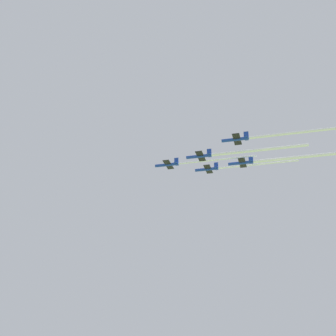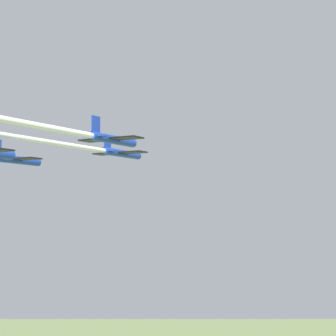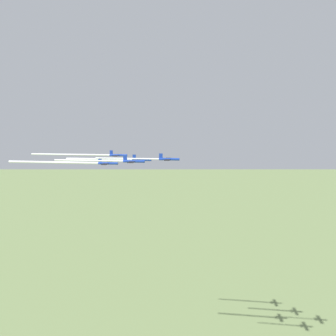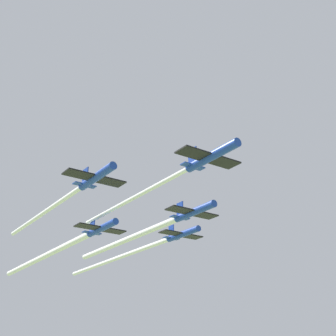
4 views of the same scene
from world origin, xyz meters
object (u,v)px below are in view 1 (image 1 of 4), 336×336
at_px(jet_0, 167,165).
at_px(jet_1, 199,156).
at_px(jet_2, 207,169).
at_px(jet_4, 241,163).
at_px(jet_3, 236,139).

height_order(jet_0, jet_1, jet_0).
distance_m(jet_2, jet_4, 19.78).
height_order(jet_3, jet_4, jet_3).
relative_size(jet_1, jet_3, 1.00).
bearing_deg(jet_3, jet_4, 0.00).
xyz_separation_m(jet_0, jet_4, (32.68, -8.32, -2.80)).
bearing_deg(jet_0, jet_3, -120.47).
bearing_deg(jet_2, jet_4, -120.47).
distance_m(jet_2, jet_3, 34.22).
distance_m(jet_1, jet_2, 19.96).
distance_m(jet_0, jet_1, 19.67).
height_order(jet_1, jet_4, jet_1).
bearing_deg(jet_1, jet_2, 0.00).
height_order(jet_0, jet_2, jet_2).
distance_m(jet_0, jet_2, 19.56).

